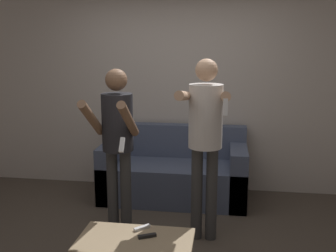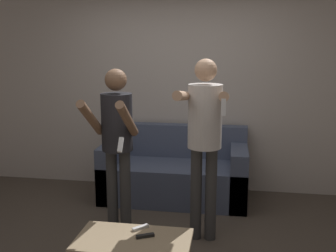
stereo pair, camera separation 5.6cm
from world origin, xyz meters
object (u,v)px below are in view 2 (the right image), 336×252
person_standing_left (117,135)px  remote_near (145,236)px  couch (175,174)px  coffee_table (133,243)px  person_standing_right (204,129)px  remote_far (140,228)px

person_standing_left → remote_near: person_standing_left is taller
couch → coffee_table: 1.77m
person_standing_right → person_standing_left: bearing=179.7°
person_standing_right → coffee_table: bearing=-124.0°
person_standing_left → remote_near: size_ratio=11.06×
person_standing_right → remote_near: bearing=-120.2°
couch → person_standing_right: bearing=-67.4°
person_standing_right → couch: bearing=112.6°
person_standing_left → coffee_table: (0.34, -0.75, -0.71)m
person_standing_left → remote_far: size_ratio=12.51×
person_standing_left → remote_far: (0.36, -0.58, -0.66)m
couch → coffee_table: (-0.08, -1.77, 0.01)m
coffee_table → couch: bearing=87.3°
couch → person_standing_left: bearing=-112.7°
couch → remote_near: 1.73m
couch → person_standing_left: 1.31m
couch → remote_far: (-0.06, -1.59, 0.06)m
remote_far → person_standing_left: bearing=121.8°
couch → person_standing_right: (0.42, -1.02, 0.80)m
person_standing_left → person_standing_right: person_standing_right is taller
person_standing_right → remote_near: 1.11m
person_standing_left → remote_near: (0.43, -0.72, -0.66)m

